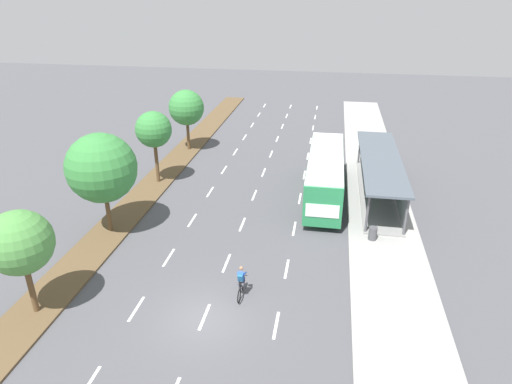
# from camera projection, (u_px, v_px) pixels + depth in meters

# --- Properties ---
(ground_plane) EXTENTS (140.00, 140.00, 0.00)m
(ground_plane) POSITION_uv_depth(u_px,v_px,m) (204.00, 319.00, 21.48)
(ground_plane) COLOR #4C4C51
(median_strip) EXTENTS (2.60, 52.00, 0.12)m
(median_strip) POSITION_uv_depth(u_px,v_px,m) (175.00, 162.00, 40.63)
(median_strip) COLOR brown
(median_strip) RESTS_ON ground
(sidewalk_right) EXTENTS (4.50, 52.00, 0.15)m
(sidewalk_right) POSITION_uv_depth(u_px,v_px,m) (373.00, 174.00, 37.95)
(sidewalk_right) COLOR #9E9E99
(sidewalk_right) RESTS_ON ground
(lane_divider_left) EXTENTS (0.14, 48.85, 0.01)m
(lane_divider_left) POSITION_uv_depth(u_px,v_px,m) (224.00, 170.00, 38.96)
(lane_divider_left) COLOR white
(lane_divider_left) RESTS_ON ground
(lane_divider_center) EXTENTS (0.14, 48.85, 0.01)m
(lane_divider_center) POSITION_uv_depth(u_px,v_px,m) (264.00, 172.00, 38.42)
(lane_divider_center) COLOR white
(lane_divider_center) RESTS_ON ground
(lane_divider_right) EXTENTS (0.14, 48.85, 0.01)m
(lane_divider_right) POSITION_uv_depth(u_px,v_px,m) (304.00, 175.00, 37.89)
(lane_divider_right) COLOR white
(lane_divider_right) RESTS_ON ground
(bus_shelter) EXTENTS (2.90, 13.41, 2.86)m
(bus_shelter) POSITION_uv_depth(u_px,v_px,m) (383.00, 173.00, 33.38)
(bus_shelter) COLOR gray
(bus_shelter) RESTS_ON sidewalk_right
(bus) EXTENTS (2.54, 11.29, 3.37)m
(bus) POSITION_uv_depth(u_px,v_px,m) (325.00, 172.00, 33.06)
(bus) COLOR #28844C
(bus) RESTS_ON ground
(cyclist) EXTENTS (0.46, 1.82, 1.71)m
(cyclist) POSITION_uv_depth(u_px,v_px,m) (241.00, 283.00, 22.80)
(cyclist) COLOR black
(cyclist) RESTS_ON ground
(median_tree_nearest) EXTENTS (3.04, 3.04, 5.37)m
(median_tree_nearest) POSITION_uv_depth(u_px,v_px,m) (20.00, 243.00, 20.27)
(median_tree_nearest) COLOR brown
(median_tree_nearest) RESTS_ON median_strip
(median_tree_second) EXTENTS (4.33, 4.33, 6.49)m
(median_tree_second) POSITION_uv_depth(u_px,v_px,m) (102.00, 168.00, 27.34)
(median_tree_second) COLOR brown
(median_tree_second) RESTS_ON median_strip
(median_tree_third) EXTENTS (2.82, 2.82, 5.78)m
(median_tree_third) POSITION_uv_depth(u_px,v_px,m) (154.00, 130.00, 34.55)
(median_tree_third) COLOR brown
(median_tree_third) RESTS_ON median_strip
(median_tree_fourth) EXTENTS (3.32, 3.32, 5.75)m
(median_tree_fourth) POSITION_uv_depth(u_px,v_px,m) (186.00, 108.00, 41.91)
(median_tree_fourth) COLOR brown
(median_tree_fourth) RESTS_ON median_strip
(trash_bin) EXTENTS (0.52, 0.52, 0.85)m
(trash_bin) POSITION_uv_depth(u_px,v_px,m) (373.00, 233.00, 27.78)
(trash_bin) COLOR #4C4C51
(trash_bin) RESTS_ON sidewalk_right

